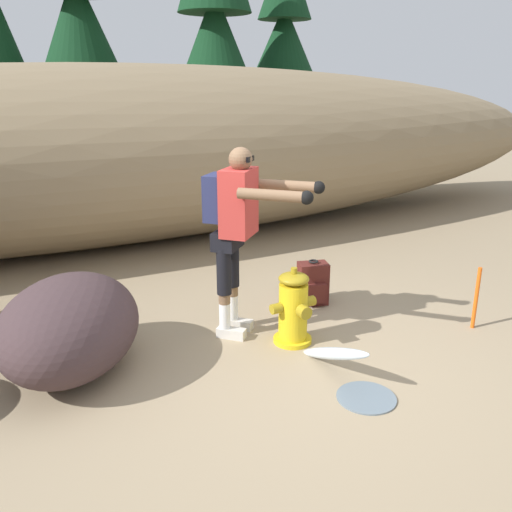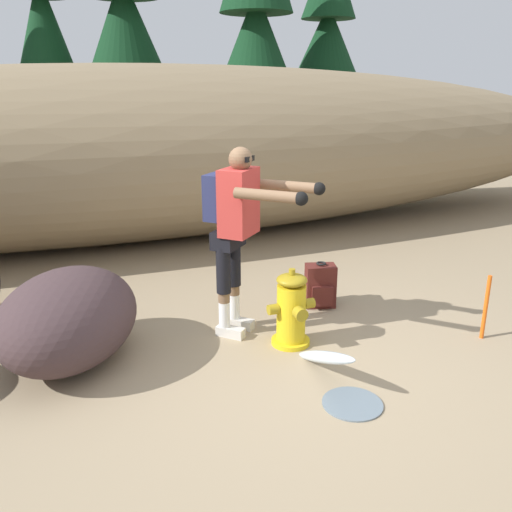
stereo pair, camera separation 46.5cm
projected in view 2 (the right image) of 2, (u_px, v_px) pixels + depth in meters
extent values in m
cube|color=#998466|center=(282.00, 368.00, 4.38)|extent=(56.00, 56.00, 0.04)
ellipsoid|color=#897556|center=(159.00, 153.00, 7.77)|extent=(16.46, 3.20, 2.46)
cylinder|color=gold|center=(290.00, 341.00, 4.74)|extent=(0.34, 0.34, 0.04)
cylinder|color=gold|center=(291.00, 313.00, 4.66)|extent=(0.25, 0.25, 0.51)
ellipsoid|color=#9E8419|center=(292.00, 280.00, 4.56)|extent=(0.27, 0.27, 0.10)
cylinder|color=#9E8419|center=(292.00, 272.00, 4.54)|extent=(0.06, 0.06, 0.05)
cylinder|color=#9E8419|center=(273.00, 309.00, 4.58)|extent=(0.09, 0.09, 0.09)
cylinder|color=#9E8419|center=(309.00, 303.00, 4.70)|extent=(0.09, 0.09, 0.09)
cylinder|color=#9E8419|center=(300.00, 314.00, 4.49)|extent=(0.11, 0.09, 0.11)
ellipsoid|color=silver|center=(324.00, 357.00, 4.17)|extent=(0.10, 0.89, 0.47)
cylinder|color=slate|center=(352.00, 404.00, 3.85)|extent=(0.44, 0.44, 0.01)
cube|color=beige|center=(240.00, 323.00, 5.04)|extent=(0.25, 0.26, 0.09)
cylinder|color=white|center=(234.00, 306.00, 5.01)|extent=(0.10, 0.10, 0.24)
cylinder|color=brown|center=(234.00, 290.00, 4.96)|extent=(0.10, 0.10, 0.09)
cylinder|color=black|center=(234.00, 263.00, 4.88)|extent=(0.13, 0.13, 0.42)
cube|color=beige|center=(231.00, 332.00, 4.86)|extent=(0.25, 0.26, 0.09)
cylinder|color=white|center=(224.00, 314.00, 4.83)|extent=(0.10, 0.10, 0.24)
cylinder|color=brown|center=(224.00, 297.00, 4.78)|extent=(0.10, 0.10, 0.09)
cylinder|color=black|center=(223.00, 270.00, 4.70)|extent=(0.13, 0.13, 0.42)
cube|color=black|center=(228.00, 238.00, 4.71)|extent=(0.37, 0.37, 0.16)
cube|color=#B2332D|center=(239.00, 202.00, 4.56)|extent=(0.43, 0.42, 0.57)
cube|color=#23284C|center=(218.00, 197.00, 4.63)|extent=(0.31, 0.31, 0.40)
sphere|color=brown|center=(240.00, 159.00, 4.44)|extent=(0.20, 0.20, 0.20)
cube|color=black|center=(250.00, 159.00, 4.41)|extent=(0.12, 0.12, 0.04)
cylinder|color=brown|center=(289.00, 186.00, 4.57)|extent=(0.46, 0.48, 0.09)
sphere|color=black|center=(319.00, 189.00, 4.46)|extent=(0.11, 0.11, 0.11)
cylinder|color=brown|center=(269.00, 196.00, 4.19)|extent=(0.46, 0.48, 0.09)
sphere|color=black|center=(301.00, 199.00, 4.08)|extent=(0.11, 0.11, 0.11)
cube|color=#511E19|center=(320.00, 286.00, 5.49)|extent=(0.35, 0.28, 0.44)
cube|color=#511E19|center=(323.00, 296.00, 5.38)|extent=(0.22, 0.12, 0.20)
torus|color=black|center=(321.00, 263.00, 5.41)|extent=(0.10, 0.10, 0.02)
cube|color=black|center=(326.00, 281.00, 5.60)|extent=(0.06, 0.04, 0.37)
cube|color=black|center=(310.00, 282.00, 5.59)|extent=(0.06, 0.04, 0.37)
ellipsoid|color=#3F2E30|center=(68.00, 318.00, 4.33)|extent=(1.59, 1.72, 0.77)
cylinder|color=#47331E|center=(56.00, 141.00, 14.76)|extent=(0.26, 0.26, 1.31)
cone|color=#0F3319|center=(46.00, 47.00, 14.01)|extent=(2.16, 2.16, 3.56)
cylinder|color=#47331E|center=(133.00, 143.00, 14.43)|extent=(0.35, 0.35, 1.28)
cone|color=#0F3319|center=(126.00, 48.00, 13.69)|extent=(2.89, 2.89, 3.53)
cylinder|color=#47331E|center=(256.00, 150.00, 14.00)|extent=(0.33, 0.33, 1.02)
cone|color=#0F3319|center=(256.00, 62.00, 13.33)|extent=(2.78, 2.78, 3.33)
cylinder|color=#47331E|center=(324.00, 130.00, 15.29)|extent=(0.27, 0.27, 1.78)
cone|color=#0F3319|center=(327.00, 51.00, 14.63)|extent=(2.26, 2.26, 2.46)
cylinder|color=#E55914|center=(486.00, 307.00, 4.76)|extent=(0.04, 0.04, 0.60)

